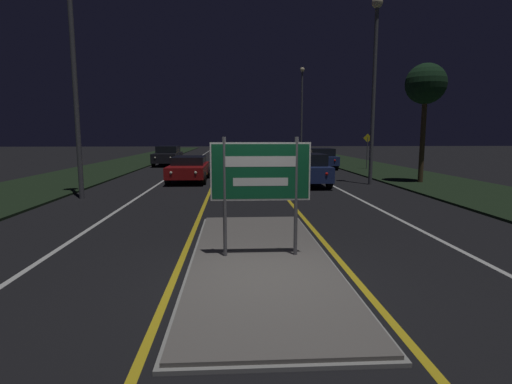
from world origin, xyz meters
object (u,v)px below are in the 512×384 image
object	(u,v)px
car_receding_3	(281,147)
streetlight_right_near	(375,68)
car_receding_1	(320,158)
car_approaching_1	(168,155)
streetlight_right_far	(302,103)
car_receding_2	(265,151)
warning_sign	(367,148)
car_approaching_0	(189,168)
highway_sign	(261,176)
car_receding_0	(305,169)

from	to	relation	value
car_receding_3	streetlight_right_near	bearing A→B (deg)	-89.56
car_receding_1	car_approaching_1	world-z (taller)	car_approaching_1
car_receding_1	car_receding_3	world-z (taller)	car_receding_1
streetlight_right_far	car_approaching_1	size ratio (longest dim) A/B	1.96
car_receding_2	warning_sign	xyz separation A→B (m)	(6.02, -13.07, 0.73)
streetlight_right_far	car_approaching_0	bearing A→B (deg)	-114.20
car_receding_2	car_approaching_0	distance (m)	19.99
warning_sign	car_receding_3	bearing A→B (deg)	96.15
streetlight_right_near	car_approaching_1	world-z (taller)	streetlight_right_near
highway_sign	warning_sign	size ratio (longest dim) A/B	0.94
car_receding_1	car_receding_3	bearing A→B (deg)	89.64
streetlight_right_far	car_receding_0	world-z (taller)	streetlight_right_far
car_receding_1	car_receding_3	xyz separation A→B (m)	(0.15, 24.61, 0.01)
car_receding_3	car_receding_2	bearing A→B (deg)	-103.94
car_receding_1	car_approaching_0	xyz separation A→B (m)	(-8.54, -7.56, -0.06)
streetlight_right_near	warning_sign	world-z (taller)	streetlight_right_near
car_approaching_0	car_receding_1	bearing A→B (deg)	41.54
highway_sign	streetlight_right_near	bearing A→B (deg)	62.07
car_receding_0	car_receding_3	world-z (taller)	car_receding_0
car_receding_0	car_receding_3	size ratio (longest dim) A/B	0.92
streetlight_right_far	car_receding_1	xyz separation A→B (m)	(-0.91, -13.46, -4.89)
streetlight_right_far	car_approaching_1	world-z (taller)	streetlight_right_far
car_receding_1	warning_sign	world-z (taller)	warning_sign
car_receding_0	car_receding_2	world-z (taller)	car_receding_0
highway_sign	streetlight_right_near	world-z (taller)	streetlight_right_near
highway_sign	car_receding_2	distance (m)	32.85
highway_sign	streetlight_right_far	distance (m)	35.39
car_receding_0	car_approaching_0	size ratio (longest dim) A/B	0.90
highway_sign	car_approaching_1	size ratio (longest dim) A/B	0.48
car_receding_1	car_receding_3	distance (m)	24.61
streetlight_right_far	car_receding_0	bearing A→B (deg)	-99.22
car_receding_3	warning_sign	world-z (taller)	warning_sign
car_receding_2	car_receding_3	size ratio (longest dim) A/B	1.02
car_receding_3	car_approaching_1	size ratio (longest dim) A/B	0.98
highway_sign	car_approaching_1	world-z (taller)	highway_sign
highway_sign	warning_sign	bearing A→B (deg)	66.18
streetlight_right_near	car_approaching_1	size ratio (longest dim) A/B	1.83
car_approaching_1	car_receding_0	bearing A→B (deg)	-56.89
streetlight_right_far	car_receding_0	xyz separation A→B (m)	(-3.74, -23.08, -4.86)
car_receding_2	car_approaching_1	world-z (taller)	car_approaching_1
streetlight_right_far	car_receding_2	distance (m)	6.53
car_receding_2	streetlight_right_far	bearing A→B (deg)	24.39
highway_sign	warning_sign	world-z (taller)	warning_sign
car_receding_1	car_approaching_0	bearing A→B (deg)	-138.46
car_receding_0	car_approaching_0	xyz separation A→B (m)	(-5.71, 2.05, -0.10)
streetlight_right_near	car_receding_0	bearing A→B (deg)	-177.79
streetlight_right_near	car_receding_1	xyz separation A→B (m)	(-0.41, 9.49, -4.74)
highway_sign	streetlight_right_near	size ratio (longest dim) A/B	0.26
streetlight_right_near	car_receding_3	bearing A→B (deg)	90.44
highway_sign	car_receding_1	world-z (taller)	highway_sign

